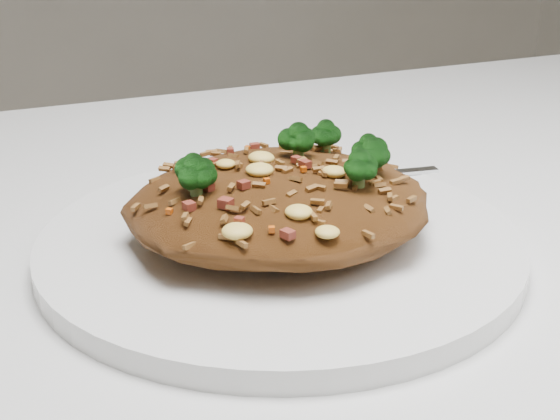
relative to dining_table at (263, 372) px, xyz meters
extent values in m
cube|color=silver|center=(0.00, 0.00, 0.07)|extent=(1.20, 0.80, 0.04)
cylinder|color=brown|center=(0.54, 0.34, -0.30)|extent=(0.06, 0.06, 0.71)
cylinder|color=white|center=(0.01, -0.01, 0.10)|extent=(0.29, 0.29, 0.01)
ellipsoid|color=brown|center=(0.01, -0.01, 0.12)|extent=(0.18, 0.17, 0.04)
ellipsoid|color=#093707|center=(0.06, -0.03, 0.15)|extent=(0.02, 0.02, 0.02)
ellipsoid|color=#093707|center=(0.03, 0.01, 0.16)|extent=(0.02, 0.02, 0.02)
ellipsoid|color=#093707|center=(-0.04, -0.01, 0.15)|extent=(0.02, 0.02, 0.02)
ellipsoid|color=#093707|center=(0.06, -0.01, 0.15)|extent=(0.02, 0.02, 0.02)
ellipsoid|color=#093707|center=(-0.05, -0.02, 0.15)|extent=(0.02, 0.02, 0.02)
ellipsoid|color=#093707|center=(0.04, -0.04, 0.15)|extent=(0.02, 0.02, 0.02)
ellipsoid|color=#093707|center=(0.06, 0.02, 0.15)|extent=(0.02, 0.02, 0.02)
cube|color=silver|center=(0.12, 0.05, 0.11)|extent=(0.10, 0.02, 0.00)
cube|color=silver|center=(0.03, 0.07, 0.11)|extent=(0.04, 0.03, 0.00)
camera|label=1|loc=(-0.16, -0.41, 0.30)|focal=50.00mm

